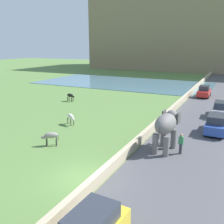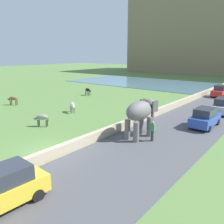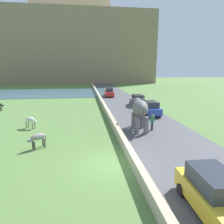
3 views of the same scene
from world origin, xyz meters
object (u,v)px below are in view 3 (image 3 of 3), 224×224
Objects in this scene: elephant at (139,110)px; car_red at (109,92)px; car_yellow at (215,194)px; car_blue at (150,108)px; cow_grey at (38,138)px; car_silver at (138,100)px; person_beside_elephant at (152,122)px; cow_white at (30,120)px.

elephant is 0.88× the size of car_red.
car_red is (-0.00, 34.33, 0.00)m from car_yellow.
car_red and car_blue have the same top height.
car_yellow is 11.73m from cow_grey.
cow_grey is (-11.69, -9.12, -0.06)m from car_blue.
car_silver is (3.15, 23.32, 0.00)m from car_yellow.
elephant is at bearing 169.31° from person_beside_elephant.
elephant is at bearing 89.93° from car_yellow.
person_beside_elephant is 1.20× the size of cow_white.
person_beside_elephant is (1.21, -0.23, -1.16)m from elephant.
elephant is 6.82m from car_blue.
elephant is 2.16× the size of person_beside_elephant.
elephant is 11.27m from car_yellow.
elephant is 12.56m from car_silver.
elephant reaches higher than cow_grey.
person_beside_elephant is 6.47m from car_blue.
elephant is 0.87× the size of car_silver.
person_beside_elephant reaches higher than cow_white.
car_silver is 6.17m from car_blue.
car_silver reaches higher than cow_grey.
car_red reaches higher than person_beside_elephant.
person_beside_elephant is at bearing -10.69° from elephant.
car_red is at bearing 105.98° from car_silver.
elephant reaches higher than car_silver.
car_yellow is 34.33m from car_red.
car_yellow is at bearing -96.36° from person_beside_elephant.
car_yellow and car_red have the same top height.
car_silver is (1.93, 12.34, 0.03)m from person_beside_elephant.
cow_grey is (-8.54, -26.30, -0.06)m from car_red.
car_red is 1.00× the size of car_blue.
cow_white is at bearing 108.88° from cow_grey.
car_silver is at bearing 52.59° from cow_grey.
car_blue reaches higher than cow_white.
car_silver is 16.79m from cow_white.
cow_grey is at bearing -71.12° from cow_white.
car_blue is (3.15, -17.17, 0.00)m from car_red.
car_yellow is 2.99× the size of cow_white.
cow_grey is (-11.69, -15.29, -0.06)m from car_silver.
car_red is 27.65m from cow_grey.
elephant is 10.67m from cow_white.
car_silver is at bearing 75.49° from elephant.
car_blue is 14.04m from cow_white.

